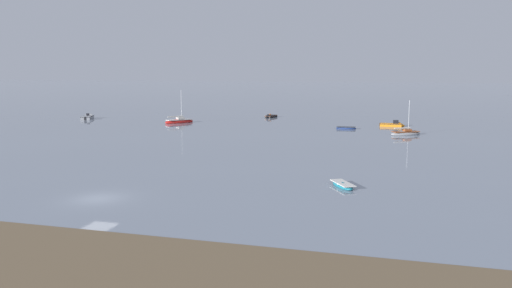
{
  "coord_description": "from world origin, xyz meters",
  "views": [
    {
      "loc": [
        24.51,
        -37.26,
        11.14
      ],
      "look_at": [
        5.68,
        30.82,
        0.59
      ],
      "focal_mm": 35.33,
      "sensor_mm": 36.0,
      "label": 1
    }
  ],
  "objects": [
    {
      "name": "sailboat_moored_0",
      "position": [
        -18.81,
        59.22,
        0.31
      ],
      "size": [
        5.62,
        6.12,
        7.12
      ],
      "rotation": [
        0.0,
        0.0,
        0.87
      ],
      "color": "red",
      "rests_on": "ground"
    },
    {
      "name": "rowboat_moored_2",
      "position": [
        15.81,
        57.57,
        0.16
      ],
      "size": [
        3.8,
        1.41,
        0.59
      ],
      "rotation": [
        0.0,
        0.0,
        3.17
      ],
      "color": "navy",
      "rests_on": "ground"
    },
    {
      "name": "motorboat_moored_2",
      "position": [
        -3.3,
        75.28,
        0.19
      ],
      "size": [
        2.44,
        4.32,
        1.41
      ],
      "rotation": [
        0.0,
        0.0,
        4.45
      ],
      "color": "black",
      "rests_on": "ground"
    },
    {
      "name": "rowboat_moored_0",
      "position": [
        20.0,
        10.16,
        0.16
      ],
      "size": [
        2.91,
        3.76,
        0.57
      ],
      "rotation": [
        0.0,
        0.0,
        2.1
      ],
      "color": "#197084",
      "rests_on": "ground"
    },
    {
      "name": "ground_plane",
      "position": [
        0.0,
        0.0,
        0.0
      ],
      "size": [
        800.0,
        800.0,
        0.0
      ],
      "primitive_type": "plane",
      "color": "gray"
    },
    {
      "name": "sailboat_moored_1",
      "position": [
        26.44,
        51.53,
        0.27
      ],
      "size": [
        5.6,
        4.3,
        6.17
      ],
      "rotation": [
        0.0,
        0.0,
        0.54
      ],
      "color": "gray",
      "rests_on": "ground"
    },
    {
      "name": "motorboat_moored_3",
      "position": [
        24.56,
        64.21,
        0.28
      ],
      "size": [
        4.93,
        1.91,
        1.83
      ],
      "rotation": [
        0.0,
        0.0,
        0.04
      ],
      "color": "orange",
      "rests_on": "ground"
    },
    {
      "name": "motorboat_moored_1",
      "position": [
        -42.35,
        61.91,
        0.26
      ],
      "size": [
        3.9,
        5.92,
        1.92
      ],
      "rotation": [
        0.0,
        0.0,
        1.96
      ],
      "color": "gray",
      "rests_on": "ground"
    }
  ]
}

